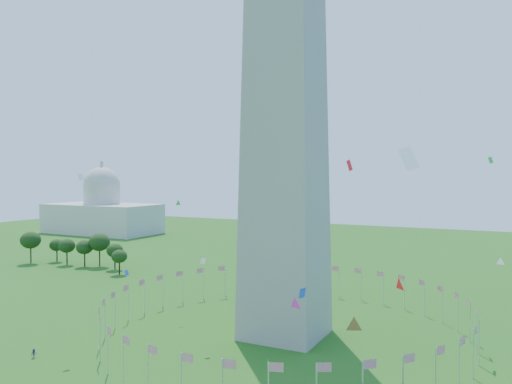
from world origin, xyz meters
TOP-DOWN VIEW (x-y plane):
  - flag_ring at (-0.00, 50.00)m, footprint 80.24×80.24m
  - capitol_building at (-180.00, 180.00)m, footprint 70.00×35.00m
  - kites_aloft at (13.54, 23.44)m, footprint 97.11×71.48m
  - tree_line_west at (-108.00, 91.02)m, footprint 55.30×15.73m

SIDE VIEW (x-z plane):
  - flag_ring at x=0.00m, z-range 0.00..9.00m
  - tree_line_west at x=-108.00m, z-range -0.82..12.01m
  - kites_aloft at x=13.54m, z-range 3.63..38.91m
  - capitol_building at x=-180.00m, z-range 0.00..46.00m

